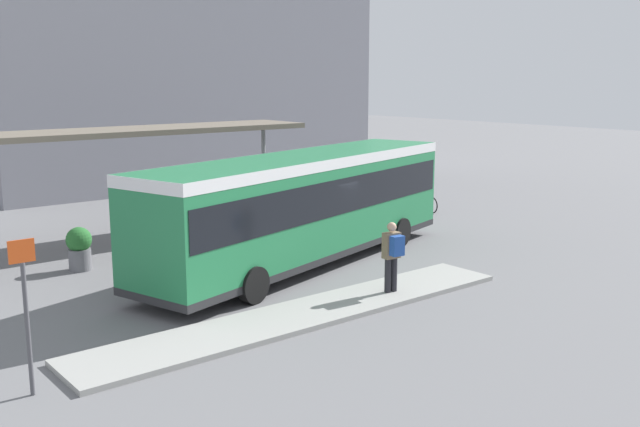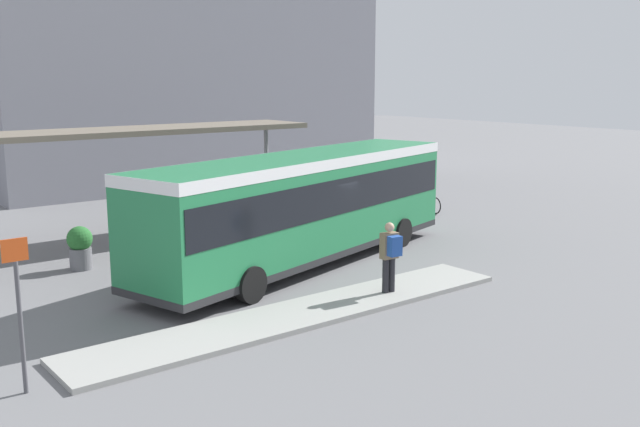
% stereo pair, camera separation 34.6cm
% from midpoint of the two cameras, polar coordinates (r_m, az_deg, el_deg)
% --- Properties ---
extents(ground_plane, '(120.00, 120.00, 0.00)m').
position_cam_midpoint_polar(ground_plane, '(21.31, -1.72, -4.07)').
color(ground_plane, slate).
extents(curb_island, '(11.52, 1.80, 0.12)m').
position_cam_midpoint_polar(curb_island, '(16.81, -1.59, -7.99)').
color(curb_island, '#9E9E99').
rests_on(curb_island, ground_plane).
extents(city_bus, '(12.26, 5.64, 3.26)m').
position_cam_midpoint_polar(city_bus, '(20.90, -1.74, 0.98)').
color(city_bus, '#237A47').
rests_on(city_bus, ground_plane).
extents(pedestrian_waiting, '(0.46, 0.49, 1.80)m').
position_cam_midpoint_polar(pedestrian_waiting, '(18.00, 5.27, -3.13)').
color(pedestrian_waiting, '#232328').
rests_on(pedestrian_waiting, curb_island).
extents(bicycle_blue, '(0.48, 1.63, 0.71)m').
position_cam_midpoint_polar(bicycle_blue, '(29.76, 8.03, 0.82)').
color(bicycle_blue, black).
rests_on(bicycle_blue, ground_plane).
extents(bicycle_green, '(0.48, 1.76, 0.76)m').
position_cam_midpoint_polar(bicycle_green, '(30.37, 6.91, 1.10)').
color(bicycle_green, black).
rests_on(bicycle_green, ground_plane).
extents(bicycle_orange, '(0.48, 1.52, 0.66)m').
position_cam_midpoint_polar(bicycle_orange, '(30.92, 5.68, 1.21)').
color(bicycle_orange, black).
rests_on(bicycle_orange, ground_plane).
extents(station_shelter, '(12.82, 2.67, 3.82)m').
position_cam_midpoint_polar(station_shelter, '(24.49, -15.59, 6.22)').
color(station_shelter, '#706656').
rests_on(station_shelter, ground_plane).
extents(potted_planter_near_shelter, '(0.73, 0.73, 1.27)m').
position_cam_midpoint_polar(potted_planter_near_shelter, '(21.69, -19.13, -2.59)').
color(potted_planter_near_shelter, slate).
rests_on(potted_planter_near_shelter, ground_plane).
extents(platform_sign, '(0.44, 0.08, 2.80)m').
position_cam_midpoint_polar(platform_sign, '(13.38, -23.14, -7.13)').
color(platform_sign, '#4C4C51').
rests_on(platform_sign, ground_plane).
extents(station_building, '(20.74, 14.21, 12.20)m').
position_cam_midpoint_polar(station_building, '(42.45, -13.70, 11.39)').
color(station_building, gray).
rests_on(station_building, ground_plane).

